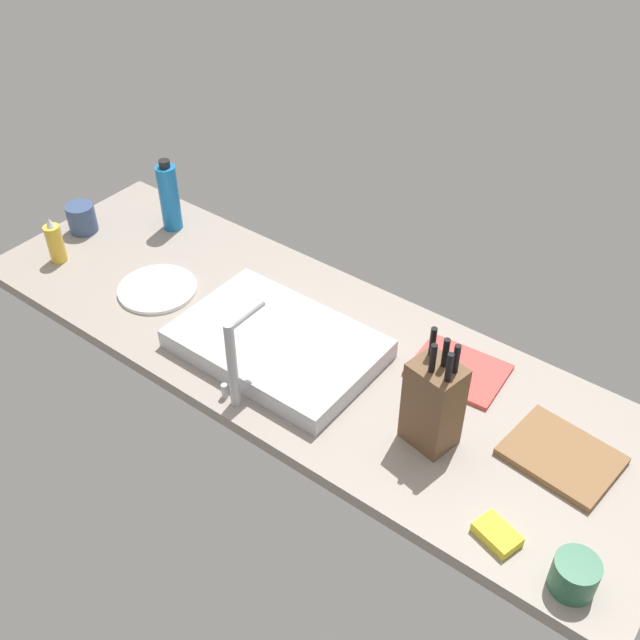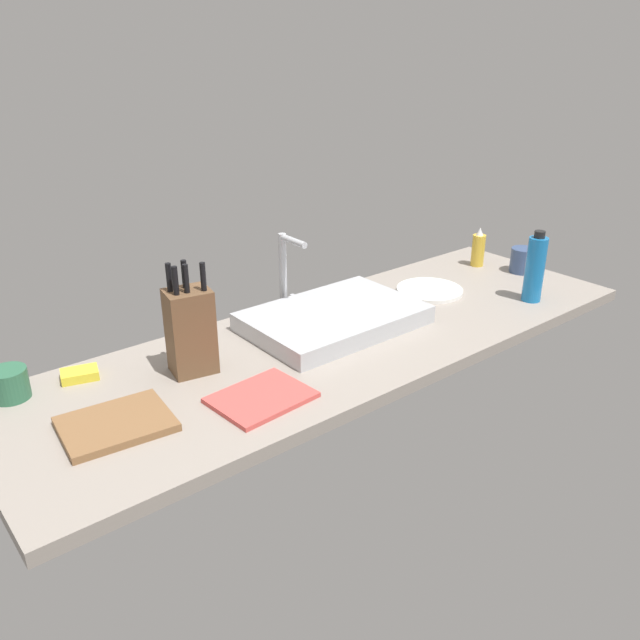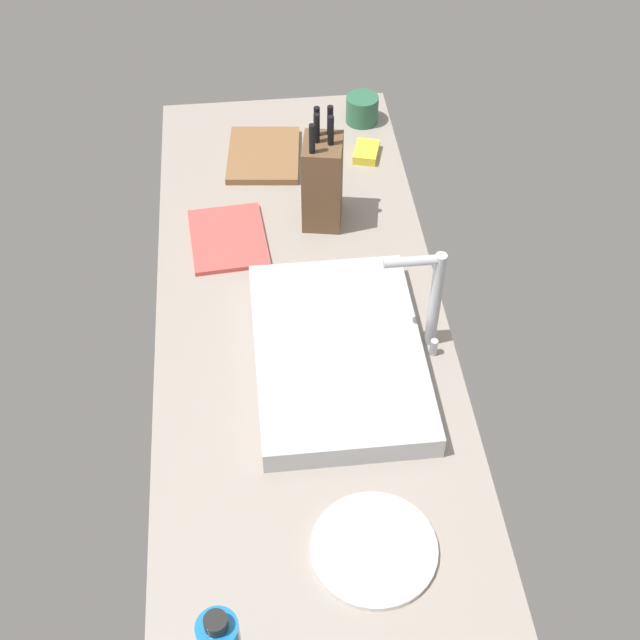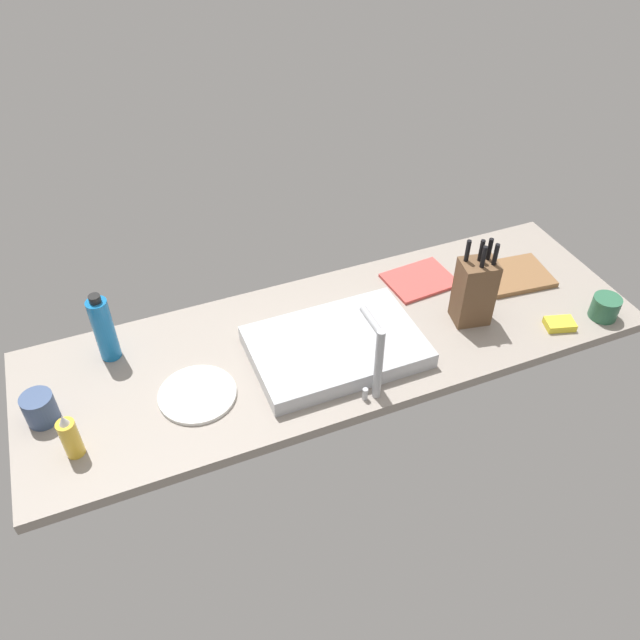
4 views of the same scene
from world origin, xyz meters
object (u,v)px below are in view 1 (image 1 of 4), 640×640
at_px(knife_block, 433,403).
at_px(coffee_mug, 574,575).
at_px(ceramic_cup, 82,218).
at_px(faucet, 235,356).
at_px(cutting_board, 561,456).
at_px(soap_bottle, 55,242).
at_px(water_bottle, 169,197).
at_px(dinner_plate, 157,289).
at_px(dish_towel, 458,370).
at_px(sink_basin, 277,344).
at_px(dish_sponge, 497,534).

distance_m(knife_block, coffee_mug, 0.44).
distance_m(coffee_mug, ceramic_cup, 1.72).
distance_m(faucet, cutting_board, 0.76).
bearing_deg(soap_bottle, knife_block, -176.87).
distance_m(knife_block, soap_bottle, 1.24).
bearing_deg(faucet, knife_block, -158.02).
height_order(soap_bottle, water_bottle, water_bottle).
bearing_deg(faucet, soap_bottle, -7.30).
xyz_separation_m(soap_bottle, dinner_plate, (-0.34, -0.07, -0.06)).
relative_size(knife_block, cutting_board, 1.26).
bearing_deg(knife_block, dish_towel, -66.52).
xyz_separation_m(soap_bottle, dish_towel, (-1.18, -0.30, -0.06)).
xyz_separation_m(dish_towel, ceramic_cup, (1.25, 0.15, 0.04)).
bearing_deg(water_bottle, coffee_mug, 164.44).
height_order(sink_basin, soap_bottle, soap_bottle).
relative_size(soap_bottle, water_bottle, 0.62).
height_order(faucet, dish_towel, faucet).
xyz_separation_m(faucet, cutting_board, (-0.69, -0.30, -0.13)).
relative_size(sink_basin, coffee_mug, 5.72).
relative_size(sink_basin, dish_sponge, 5.65).
distance_m(dish_towel, coffee_mug, 0.60).
relative_size(cutting_board, dinner_plate, 1.06).
distance_m(water_bottle, coffee_mug, 1.56).
xyz_separation_m(soap_bottle, coffee_mug, (-1.64, 0.09, -0.03)).
bearing_deg(cutting_board, dish_towel, -18.16).
bearing_deg(water_bottle, ceramic_cup, 41.05).
distance_m(sink_basin, water_bottle, 0.68).
distance_m(soap_bottle, ceramic_cup, 0.17).
bearing_deg(dinner_plate, coffee_mug, 173.01).
bearing_deg(faucet, sink_basin, -79.04).
bearing_deg(water_bottle, soap_bottle, 67.14).
relative_size(cutting_board, soap_bottle, 1.61).
bearing_deg(dinner_plate, dish_towel, -164.97).
bearing_deg(sink_basin, knife_block, 177.95).
height_order(coffee_mug, dish_sponge, coffee_mug).
xyz_separation_m(sink_basin, faucet, (-0.04, 0.19, 0.12)).
distance_m(knife_block, water_bottle, 1.12).
distance_m(faucet, water_bottle, 0.80).
bearing_deg(dish_towel, knife_block, 102.97).
bearing_deg(coffee_mug, cutting_board, -63.10).
bearing_deg(coffee_mug, dinner_plate, -6.99).
bearing_deg(cutting_board, soap_bottle, 7.41).
xyz_separation_m(faucet, knife_block, (-0.42, -0.17, -0.03)).
distance_m(soap_bottle, coffee_mug, 1.64).
height_order(coffee_mug, ceramic_cup, ceramic_cup).
xyz_separation_m(coffee_mug, dish_sponge, (0.16, -0.01, -0.03)).
bearing_deg(ceramic_cup, faucet, 163.85).
height_order(dinner_plate, ceramic_cup, ceramic_cup).
xyz_separation_m(sink_basin, dish_towel, (-0.41, -0.21, -0.02)).
bearing_deg(soap_bottle, ceramic_cup, -65.56).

